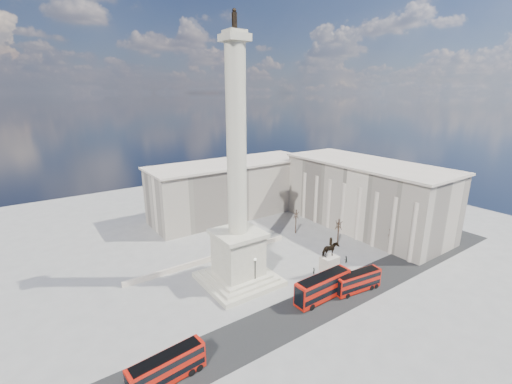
{
  "coord_description": "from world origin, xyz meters",
  "views": [
    {
      "loc": [
        -32.33,
        -47.39,
        36.57
      ],
      "look_at": [
        2.23,
        2.03,
        19.11
      ],
      "focal_mm": 24.0,
      "sensor_mm": 36.0,
      "label": 1
    }
  ],
  "objects": [
    {
      "name": "pedestrian_walking",
      "position": [
        14.36,
        -1.8,
        0.77
      ],
      "size": [
        0.63,
        0.5,
        1.53
      ],
      "primitive_type": "imported",
      "rotation": [
        0.0,
        0.0,
        0.26
      ],
      "color": "black",
      "rests_on": "ground"
    },
    {
      "name": "building_east",
      "position": [
        45.0,
        10.0,
        9.32
      ],
      "size": [
        19.0,
        46.0,
        18.6
      ],
      "color": "beige",
      "rests_on": "ground"
    },
    {
      "name": "ground",
      "position": [
        0.0,
        0.0,
        0.0
      ],
      "size": [
        180.0,
        180.0,
        0.0
      ],
      "primitive_type": "plane",
      "color": "gray",
      "rests_on": "ground"
    },
    {
      "name": "red_bus_c",
      "position": [
        16.75,
        -11.12,
        2.11
      ],
      "size": [
        10.12,
        3.54,
        4.02
      ],
      "rotation": [
        0.0,
        0.0,
        -0.13
      ],
      "color": "#AF1408",
      "rests_on": "ground"
    },
    {
      "name": "equestrian_statue",
      "position": [
        15.76,
        -4.63,
        3.19
      ],
      "size": [
        4.41,
        3.31,
        9.08
      ],
      "color": "#BEB09D",
      "rests_on": "ground"
    },
    {
      "name": "red_bus_a",
      "position": [
        -20.94,
        -10.99,
        2.19
      ],
      "size": [
        10.46,
        3.25,
        4.18
      ],
      "rotation": [
        0.0,
        0.0,
        0.09
      ],
      "color": "#AF1408",
      "rests_on": "ground"
    },
    {
      "name": "bare_tree_near",
      "position": [
        36.33,
        -4.68,
        5.46
      ],
      "size": [
        1.59,
        1.59,
        6.94
      ],
      "rotation": [
        0.0,
        0.0,
        -0.06
      ],
      "color": "#332319",
      "rests_on": "ground"
    },
    {
      "name": "balustrade_wall",
      "position": [
        0.0,
        16.0,
        0.55
      ],
      "size": [
        40.0,
        0.6,
        1.1
      ],
      "primitive_type": "cube",
      "color": "#BEB09D",
      "rests_on": "ground"
    },
    {
      "name": "building_northeast",
      "position": [
        20.0,
        40.0,
        8.32
      ],
      "size": [
        51.0,
        17.0,
        16.6
      ],
      "color": "beige",
      "rests_on": "ground"
    },
    {
      "name": "pedestrian_crossing",
      "position": [
        15.35,
        -6.25,
        0.88
      ],
      "size": [
        0.6,
        1.09,
        1.76
      ],
      "primitive_type": "imported",
      "rotation": [
        0.0,
        0.0,
        1.74
      ],
      "color": "black",
      "rests_on": "ground"
    },
    {
      "name": "nelsons_column",
      "position": [
        0.0,
        5.0,
        12.92
      ],
      "size": [
        14.0,
        14.0,
        49.85
      ],
      "color": "#BCB69D",
      "rests_on": "ground"
    },
    {
      "name": "pedestrian_standing",
      "position": [
        23.78,
        -2.21,
        0.83
      ],
      "size": [
        0.84,
        0.67,
        1.65
      ],
      "primitive_type": "imported",
      "rotation": [
        0.0,
        0.0,
        3.08
      ],
      "color": "black",
      "rests_on": "ground"
    },
    {
      "name": "bare_tree_far",
      "position": [
        25.85,
        17.06,
        5.55
      ],
      "size": [
        1.72,
        1.72,
        7.04
      ],
      "rotation": [
        0.0,
        0.0,
        -0.13
      ],
      "color": "#332319",
      "rests_on": "ground"
    },
    {
      "name": "victorian_lamp",
      "position": [
        1.29,
        0.96,
        3.78
      ],
      "size": [
        0.55,
        0.55,
        6.42
      ],
      "rotation": [
        0.0,
        0.0,
        -0.38
      ],
      "color": "black",
      "rests_on": "ground"
    },
    {
      "name": "bare_tree_mid",
      "position": [
        28.82,
        4.8,
        5.95
      ],
      "size": [
        1.99,
        1.99,
        7.55
      ],
      "rotation": [
        0.0,
        0.0,
        -0.21
      ],
      "color": "#332319",
      "rests_on": "ground"
    },
    {
      "name": "asphalt_road",
      "position": [
        5.0,
        -10.0,
        0.0
      ],
      "size": [
        120.0,
        9.0,
        0.01
      ],
      "primitive_type": "cube",
      "color": "black",
      "rests_on": "ground"
    },
    {
      "name": "red_bus_b",
      "position": [
        9.32,
        -9.24,
        2.53
      ],
      "size": [
        11.94,
        3.01,
        4.82
      ],
      "rotation": [
        0.0,
        0.0,
        0.02
      ],
      "color": "#AF1408",
      "rests_on": "ground"
    }
  ]
}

